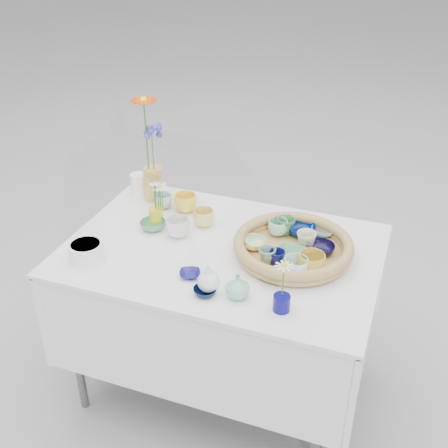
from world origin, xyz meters
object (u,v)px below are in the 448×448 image
(display_table, at_px, (223,383))
(tall_vase_yellow, at_px, (153,184))
(wicker_tray, at_px, (293,247))
(bud_vase_seafoam, at_px, (238,286))

(display_table, distance_m, tall_vase_yellow, 1.00)
(wicker_tray, relative_size, tall_vase_yellow, 2.95)
(display_table, relative_size, wicker_tray, 2.66)
(wicker_tray, xyz_separation_m, bud_vase_seafoam, (-0.12, -0.33, 0.01))
(bud_vase_seafoam, bearing_deg, tall_vase_yellow, 137.16)
(display_table, height_order, wicker_tray, wicker_tray)
(display_table, xyz_separation_m, tall_vase_yellow, (-0.45, 0.29, 0.85))
(display_table, xyz_separation_m, wicker_tray, (0.28, 0.05, 0.80))
(bud_vase_seafoam, xyz_separation_m, tall_vase_yellow, (-0.61, 0.57, 0.03))
(wicker_tray, relative_size, bud_vase_seafoam, 5.14)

